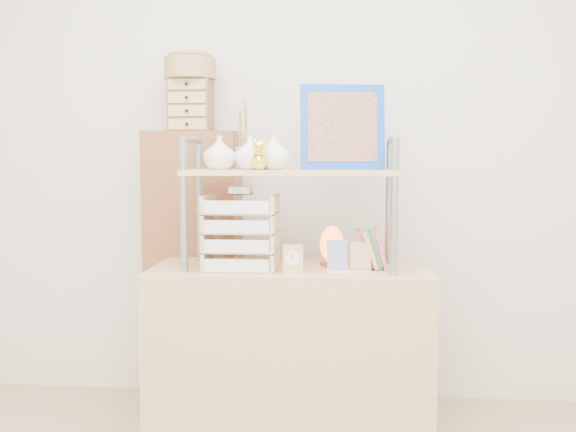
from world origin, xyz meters
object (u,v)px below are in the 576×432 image
object	(u,v)px
desk	(290,352)
salt_lamp	(332,245)
letter_tray	(241,236)
cabinet	(194,268)

from	to	relation	value
desk	salt_lamp	xyz separation A→B (m)	(0.18, 0.06, 0.47)
desk	letter_tray	size ratio (longest dim) A/B	3.40
letter_tray	salt_lamp	distance (m)	0.40
salt_lamp	cabinet	bearing A→B (deg)	155.57
cabinet	letter_tray	distance (m)	0.57
desk	cabinet	size ratio (longest dim) A/B	0.89
letter_tray	salt_lamp	xyz separation A→B (m)	(0.38, 0.11, -0.05)
letter_tray	cabinet	bearing A→B (deg)	125.73
cabinet	salt_lamp	xyz separation A→B (m)	(0.69, -0.31, 0.17)
desk	salt_lamp	bearing A→B (deg)	17.75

